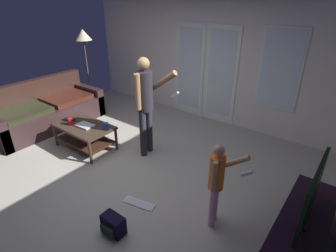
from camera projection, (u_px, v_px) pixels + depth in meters
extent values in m
cube|color=#A8A495|center=(121.00, 169.00, 4.37)|extent=(6.17, 5.31, 0.02)
cube|color=silver|center=(207.00, 54.00, 5.61)|extent=(6.17, 0.06, 2.83)
cube|color=white|center=(189.00, 71.00, 5.98)|extent=(0.72, 0.02, 2.05)
cube|color=silver|center=(189.00, 69.00, 5.95)|extent=(0.56, 0.01, 1.75)
cube|color=white|center=(221.00, 77.00, 5.56)|extent=(0.72, 0.02, 2.05)
cube|color=silver|center=(221.00, 75.00, 5.53)|extent=(0.56, 0.01, 1.75)
cube|color=white|center=(280.00, 70.00, 4.79)|extent=(0.75, 0.02, 1.48)
cube|color=silver|center=(280.00, 70.00, 4.78)|extent=(0.69, 0.01, 1.42)
cube|color=#2F1F20|center=(48.00, 116.00, 5.66)|extent=(0.99, 2.26, 0.45)
cube|color=#311E18|center=(33.00, 91.00, 5.68)|extent=(0.16, 2.26, 0.48)
cube|color=#2F1F20|center=(88.00, 99.00, 6.38)|extent=(0.99, 0.16, 0.61)
cube|color=#262A16|center=(23.00, 112.00, 5.18)|extent=(0.75, 0.89, 0.09)
cube|color=#441F14|center=(67.00, 98.00, 5.87)|extent=(0.75, 0.89, 0.09)
cube|color=#392B21|center=(84.00, 126.00, 4.77)|extent=(1.07, 0.64, 0.04)
cube|color=#3A1F14|center=(86.00, 140.00, 4.89)|extent=(0.99, 0.56, 0.02)
cylinder|color=#392B21|center=(56.00, 135.00, 4.94)|extent=(0.05, 0.05, 0.41)
cylinder|color=#392B21|center=(90.00, 153.00, 4.40)|extent=(0.05, 0.05, 0.41)
cylinder|color=#392B21|center=(82.00, 125.00, 5.35)|extent=(0.05, 0.05, 0.41)
cylinder|color=#392B21|center=(116.00, 139.00, 4.81)|extent=(0.05, 0.05, 0.41)
cube|color=black|center=(300.00, 233.00, 2.94)|extent=(0.49, 1.65, 0.39)
cube|color=black|center=(305.00, 219.00, 2.84)|extent=(0.08, 0.34, 0.04)
cube|color=black|center=(312.00, 194.00, 2.69)|extent=(0.04, 0.98, 0.63)
cube|color=navy|center=(310.00, 193.00, 2.70)|extent=(0.00, 0.93, 0.58)
cylinder|color=#28282E|center=(143.00, 134.00, 4.54)|extent=(0.11, 0.11, 0.83)
cylinder|color=#28282E|center=(149.00, 130.00, 4.68)|extent=(0.11, 0.11, 0.83)
cylinder|color=#26232B|center=(144.00, 91.00, 4.29)|extent=(0.27, 0.27, 0.65)
sphere|color=#977048|center=(143.00, 64.00, 4.09)|extent=(0.20, 0.20, 0.20)
cylinder|color=#977048|center=(138.00, 92.00, 4.13)|extent=(0.09, 0.09, 0.57)
cylinder|color=#977048|center=(163.00, 81.00, 4.25)|extent=(0.52, 0.15, 0.42)
cube|color=white|center=(175.00, 94.00, 4.23)|extent=(0.13, 0.05, 0.11)
cylinder|color=pink|center=(212.00, 208.00, 3.17)|extent=(0.08, 0.08, 0.54)
cylinder|color=pink|center=(215.00, 202.00, 3.27)|extent=(0.08, 0.08, 0.54)
cylinder|color=orange|center=(217.00, 172.00, 3.01)|extent=(0.18, 0.18, 0.42)
sphere|color=tan|center=(219.00, 150.00, 2.88)|extent=(0.13, 0.13, 0.13)
cylinder|color=tan|center=(214.00, 177.00, 2.90)|extent=(0.06, 0.06, 0.38)
cylinder|color=tan|center=(234.00, 162.00, 3.00)|extent=(0.35, 0.14, 0.26)
cube|color=white|center=(247.00, 173.00, 2.99)|extent=(0.14, 0.07, 0.10)
cylinder|color=#352824|center=(92.00, 102.00, 7.00)|extent=(0.26, 0.26, 0.02)
cylinder|color=brown|center=(88.00, 72.00, 6.65)|extent=(0.03, 0.03, 1.60)
cone|color=beige|center=(83.00, 35.00, 6.25)|extent=(0.40, 0.40, 0.25)
cube|color=black|center=(114.00, 224.00, 3.15)|extent=(0.28, 0.16, 0.24)
cube|color=black|center=(107.00, 231.00, 3.09)|extent=(0.20, 0.04, 0.12)
cube|color=white|center=(139.00, 204.00, 3.62)|extent=(0.46, 0.21, 0.02)
cube|color=silver|center=(139.00, 203.00, 3.62)|extent=(0.41, 0.18, 0.00)
cube|color=#B8BCBE|center=(85.00, 125.00, 4.73)|extent=(0.32, 0.23, 0.03)
cylinder|color=#1A44A0|center=(106.00, 126.00, 4.60)|extent=(0.09, 0.09, 0.12)
cylinder|color=red|center=(70.00, 121.00, 4.77)|extent=(0.09, 0.09, 0.12)
cube|color=black|center=(70.00, 120.00, 4.93)|extent=(0.16, 0.15, 0.02)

